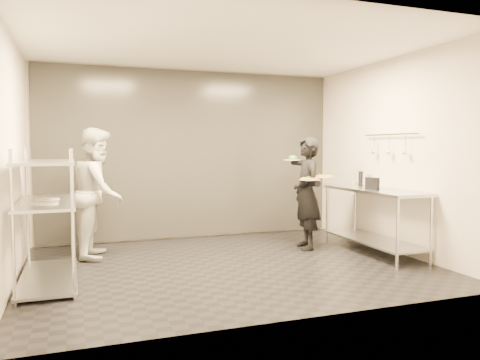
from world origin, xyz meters
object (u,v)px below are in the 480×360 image
object	(u,v)px
waiter	(307,193)
pos_monitor	(372,184)
pizza_plate_near	(310,179)
bottle_dark	(361,179)
chef	(98,193)
bottle_clear	(354,179)
bottle_green	(369,182)
pass_rack	(47,214)
pizza_plate_far	(324,176)
salad_plate	(293,159)
prep_counter	(374,209)

from	to	relation	value
waiter	pos_monitor	distance (m)	0.97
pizza_plate_near	bottle_dark	xyz separation A→B (m)	(0.95, 0.14, -0.03)
chef	bottle_clear	distance (m)	3.92
bottle_green	chef	bearing A→B (deg)	163.15
pass_rack	pos_monitor	xyz separation A→B (m)	(4.21, -0.11, 0.24)
pass_rack	bottle_green	world-z (taller)	pass_rack
pass_rack	pizza_plate_far	xyz separation A→B (m)	(3.73, 0.38, 0.32)
salad_plate	waiter	bearing A→B (deg)	-66.51
pizza_plate_near	bottle_green	world-z (taller)	bottle_green
pass_rack	chef	world-z (taller)	chef
chef	pizza_plate_far	distance (m)	3.22
pizza_plate_near	pos_monitor	bearing A→B (deg)	-32.11
prep_counter	bottle_dark	size ratio (longest dim) A/B	7.82
salad_plate	pos_monitor	xyz separation A→B (m)	(0.77, -0.94, -0.33)
chef	bottle_clear	xyz separation A→B (m)	(3.91, -0.30, 0.12)
pass_rack	pos_monitor	size ratio (longest dim) A/B	6.54
pos_monitor	bottle_clear	distance (m)	0.97
waiter	pizza_plate_near	size ratio (longest dim) A/B	5.60
prep_counter	bottle_dark	distance (m)	0.64
pass_rack	prep_counter	world-z (taller)	pass_rack
chef	pos_monitor	world-z (taller)	chef
pass_rack	bottle_green	xyz separation A→B (m)	(4.23, 0.00, 0.26)
pizza_plate_far	bottle_clear	xyz separation A→B (m)	(0.77, 0.42, -0.08)
bottle_green	bottle_dark	world-z (taller)	bottle_dark
prep_counter	bottle_dark	world-z (taller)	bottle_dark
waiter	pizza_plate_far	size ratio (longest dim) A/B	5.68
bottle_clear	waiter	bearing A→B (deg)	-166.33
prep_counter	pass_rack	bearing A→B (deg)	-179.97
prep_counter	chef	distance (m)	3.90
pos_monitor	bottle_dark	distance (m)	0.64
pizza_plate_far	pos_monitor	xyz separation A→B (m)	(0.48, -0.50, -0.08)
waiter	pos_monitor	world-z (taller)	waiter
prep_counter	bottle_green	bearing A→B (deg)	179.91
waiter	salad_plate	distance (m)	0.58
pos_monitor	waiter	bearing A→B (deg)	127.72
pizza_plate_far	bottle_dark	xyz separation A→B (m)	(0.69, 0.11, -0.06)
chef	bottle_dark	bearing A→B (deg)	-88.05
prep_counter	pizza_plate_near	size ratio (longest dim) A/B	6.07
bottle_clear	salad_plate	bearing A→B (deg)	178.92
salad_plate	pass_rack	bearing A→B (deg)	-166.55
chef	bottle_green	xyz separation A→B (m)	(3.63, -1.10, 0.14)
pos_monitor	bottle_green	xyz separation A→B (m)	(0.02, 0.12, 0.02)
pizza_plate_far	bottle_clear	distance (m)	0.89
pass_rack	salad_plate	bearing A→B (deg)	13.45
waiter	pizza_plate_near	distance (m)	0.33
pizza_plate_near	pizza_plate_far	size ratio (longest dim) A/B	1.01
prep_counter	pos_monitor	bearing A→B (deg)	-135.59
salad_plate	bottle_clear	world-z (taller)	salad_plate
waiter	salad_plate	bearing A→B (deg)	-146.57
waiter	chef	size ratio (longest dim) A/B	0.93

